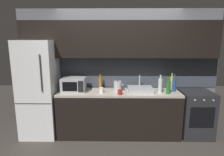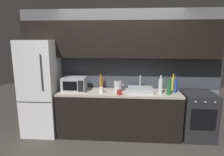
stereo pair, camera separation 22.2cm
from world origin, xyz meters
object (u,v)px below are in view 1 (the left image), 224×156
object	(u,v)px
kettle	(118,86)
wine_bottle_clear	(160,85)
oven_range	(195,114)
wine_bottle_blue	(174,85)
wine_bottle_yellow	(172,83)
mug_white	(101,90)
mug_red	(120,92)
wine_bottle_amber	(100,83)
microwave	(74,84)
refrigerator	(39,89)
wine_bottle_green	(168,87)

from	to	relation	value
kettle	wine_bottle_clear	size ratio (longest dim) A/B	0.65
oven_range	wine_bottle_blue	bearing A→B (deg)	177.37
wine_bottle_clear	wine_bottle_blue	distance (m)	0.30
kettle	wine_bottle_yellow	xyz separation A→B (m)	(1.08, 0.09, 0.04)
wine_bottle_yellow	mug_white	distance (m)	1.41
mug_red	mug_white	world-z (taller)	mug_white
wine_bottle_amber	wine_bottle_blue	xyz separation A→B (m)	(1.45, -0.18, 0.01)
oven_range	wine_bottle_amber	world-z (taller)	wine_bottle_amber
microwave	mug_red	distance (m)	0.93
oven_range	refrigerator	bearing A→B (deg)	179.98
microwave	wine_bottle_amber	bearing A→B (deg)	20.16
wine_bottle_amber	mug_red	world-z (taller)	wine_bottle_amber
wine_bottle_blue	wine_bottle_green	bearing A→B (deg)	-133.48
oven_range	kettle	bearing A→B (deg)	178.37
microwave	wine_bottle_amber	size ratio (longest dim) A/B	1.47
kettle	wine_bottle_green	size ratio (longest dim) A/B	0.71
wine_bottle_clear	wine_bottle_blue	bearing A→B (deg)	16.67
oven_range	mug_white	xyz separation A→B (m)	(-1.86, -0.08, 0.50)
kettle	mug_red	distance (m)	0.27
refrigerator	microwave	world-z (taller)	refrigerator
microwave	kettle	bearing A→B (deg)	1.62
microwave	mug_white	xyz separation A→B (m)	(0.55, -0.10, -0.09)
microwave	wine_bottle_green	size ratio (longest dim) A/B	1.47
wine_bottle_yellow	mug_white	bearing A→B (deg)	-171.28
wine_bottle_green	mug_white	world-z (taller)	wine_bottle_green
refrigerator	mug_red	bearing A→B (deg)	-7.93
refrigerator	wine_bottle_amber	world-z (taller)	refrigerator
refrigerator	wine_bottle_yellow	world-z (taller)	refrigerator
mug_red	mug_white	xyz separation A→B (m)	(-0.35, 0.14, 0.00)
refrigerator	wine_bottle_blue	bearing A→B (deg)	0.42
wine_bottle_blue	mug_white	world-z (taller)	wine_bottle_blue
microwave	kettle	xyz separation A→B (m)	(0.86, 0.02, -0.03)
refrigerator	mug_red	xyz separation A→B (m)	(1.58, -0.22, 0.00)
wine_bottle_green	mug_white	bearing A→B (deg)	177.26
refrigerator	kettle	world-z (taller)	refrigerator
kettle	wine_bottle_amber	distance (m)	0.39
wine_bottle_clear	wine_bottle_amber	bearing A→B (deg)	166.87
wine_bottle_blue	wine_bottle_yellow	xyz separation A→B (m)	(-0.02, 0.11, 0.00)
wine_bottle_blue	mug_white	bearing A→B (deg)	-175.87
mug_red	kettle	bearing A→B (deg)	97.80
wine_bottle_amber	wine_bottle_blue	size ratio (longest dim) A/B	0.93
wine_bottle_clear	mug_red	xyz separation A→B (m)	(-0.77, -0.15, -0.10)
wine_bottle_clear	wine_bottle_yellow	xyz separation A→B (m)	(0.27, 0.20, -0.00)
wine_bottle_amber	mug_white	xyz separation A→B (m)	(0.04, -0.29, -0.08)
microwave	wine_bottle_green	distance (m)	1.81
oven_range	kettle	xyz separation A→B (m)	(-1.55, 0.04, 0.55)
mug_white	wine_bottle_amber	bearing A→B (deg)	98.36
wine_bottle_blue	mug_white	distance (m)	1.42
wine_bottle_amber	wine_bottle_clear	bearing A→B (deg)	-13.13
mug_red	mug_white	distance (m)	0.38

